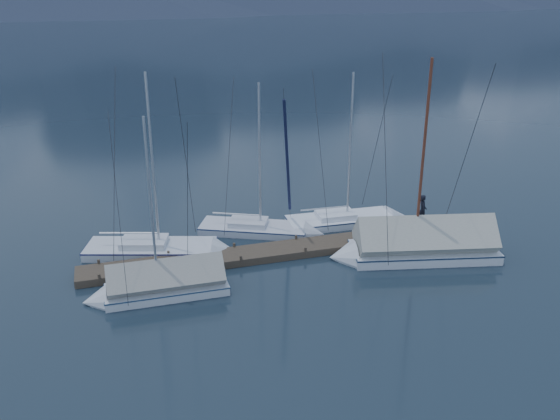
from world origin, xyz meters
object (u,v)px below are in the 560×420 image
(sailboat_covered_near, at_px, (411,247))
(sailboat_open_left, at_px, (170,250))
(sailboat_covered_far, at_px, (155,287))
(sailboat_open_right, at_px, (355,220))
(person, at_px, (422,211))
(sailboat_open_mid, at_px, (269,230))

(sailboat_covered_near, bearing_deg, sailboat_open_left, 161.25)
(sailboat_open_left, bearing_deg, sailboat_covered_far, -105.54)
(sailboat_open_right, distance_m, sailboat_covered_near, 4.60)
(person, bearing_deg, sailboat_covered_near, 165.28)
(sailboat_open_left, relative_size, sailboat_open_mid, 1.11)
(sailboat_open_mid, relative_size, sailboat_covered_far, 1.02)
(sailboat_open_right, height_order, sailboat_covered_far, sailboat_open_right)
(sailboat_open_right, relative_size, sailboat_covered_near, 0.86)
(sailboat_open_mid, relative_size, sailboat_open_right, 0.96)
(sailboat_open_left, relative_size, sailboat_covered_far, 1.14)
(sailboat_open_right, xyz_separation_m, person, (2.66, -2.07, 1.01))
(sailboat_covered_near, relative_size, sailboat_covered_far, 1.24)
(sailboat_open_mid, bearing_deg, sailboat_open_left, -169.41)
(sailboat_open_mid, relative_size, person, 5.03)
(sailboat_open_mid, height_order, sailboat_covered_far, sailboat_open_mid)
(sailboat_open_left, distance_m, sailboat_covered_near, 11.05)
(sailboat_open_left, bearing_deg, sailboat_open_mid, 10.59)
(sailboat_open_left, bearing_deg, sailboat_covered_near, -18.75)
(sailboat_covered_far, bearing_deg, sailboat_covered_near, 0.91)
(sailboat_open_left, height_order, sailboat_open_mid, sailboat_open_left)
(sailboat_covered_near, bearing_deg, sailboat_covered_far, -179.09)
(sailboat_open_left, height_order, sailboat_covered_far, sailboat_open_left)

